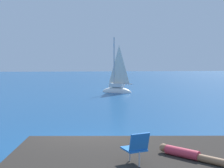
# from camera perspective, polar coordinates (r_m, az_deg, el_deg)

# --- Properties ---
(ground_plane) EXTENTS (160.00, 160.00, 0.00)m
(ground_plane) POSITION_cam_1_polar(r_m,az_deg,el_deg) (11.15, -4.10, -11.67)
(ground_plane) COLOR navy
(boulder_seaward) EXTENTS (1.66, 1.33, 1.01)m
(boulder_seaward) POSITION_cam_1_polar(r_m,az_deg,el_deg) (10.33, 2.77, -12.98)
(boulder_seaward) COLOR #2D2520
(boulder_seaward) RESTS_ON ground
(boulder_inland) EXTENTS (1.22, 1.10, 0.65)m
(boulder_inland) POSITION_cam_1_polar(r_m,az_deg,el_deg) (10.54, -7.22, -12.64)
(boulder_inland) COLOR #29271F
(boulder_inland) RESTS_ON ground
(sailboat_near) EXTENTS (3.21, 2.57, 5.95)m
(sailboat_near) POSITION_cam_1_polar(r_m,az_deg,el_deg) (29.62, 0.93, -0.99)
(sailboat_near) COLOR white
(sailboat_near) RESTS_ON ground
(person_sunbather) EXTENTS (1.29, 1.39, 0.25)m
(person_sunbather) POSITION_cam_1_polar(r_m,az_deg,el_deg) (8.00, 13.95, -12.67)
(person_sunbather) COLOR #DB384C
(person_sunbather) RESTS_ON shore_ledge
(beach_chair) EXTENTS (0.64, 0.72, 0.80)m
(beach_chair) POSITION_cam_1_polar(r_m,az_deg,el_deg) (7.24, 4.62, -11.67)
(beach_chair) COLOR blue
(beach_chair) RESTS_ON shore_ledge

